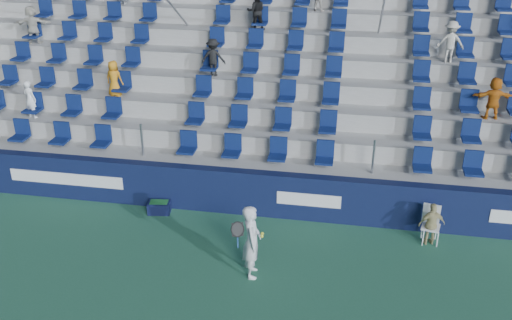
# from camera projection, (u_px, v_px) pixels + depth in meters

# --- Properties ---
(ground) EXTENTS (70.00, 70.00, 0.00)m
(ground) POSITION_uv_depth(u_px,v_px,m) (223.00, 288.00, 12.02)
(ground) COLOR #2B6549
(ground) RESTS_ON ground
(sponsor_wall) EXTENTS (24.00, 0.32, 1.20)m
(sponsor_wall) POSITION_uv_depth(u_px,v_px,m) (251.00, 193.00, 14.57)
(sponsor_wall) COLOR #10183C
(sponsor_wall) RESTS_ON ground
(grandstand) EXTENTS (24.00, 8.17, 6.63)m
(grandstand) POSITION_uv_depth(u_px,v_px,m) (280.00, 77.00, 18.45)
(grandstand) COLOR #A9A9A4
(grandstand) RESTS_ON ground
(tennis_player) EXTENTS (0.69, 0.68, 1.69)m
(tennis_player) POSITION_uv_depth(u_px,v_px,m) (252.00, 241.00, 12.08)
(tennis_player) COLOR silver
(tennis_player) RESTS_ON ground
(line_judge_chair) EXTENTS (0.49, 0.50, 0.93)m
(line_judge_chair) POSITION_uv_depth(u_px,v_px,m) (431.00, 221.00, 13.44)
(line_judge_chair) COLOR white
(line_judge_chair) RESTS_ON ground
(line_judge) EXTENTS (0.67, 0.41, 1.07)m
(line_judge) POSITION_uv_depth(u_px,v_px,m) (432.00, 224.00, 13.31)
(line_judge) COLOR tan
(line_judge) RESTS_ON ground
(ball_bin) EXTENTS (0.61, 0.45, 0.32)m
(ball_bin) POSITION_uv_depth(u_px,v_px,m) (159.00, 207.00, 14.77)
(ball_bin) COLOR #0E1335
(ball_bin) RESTS_ON ground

